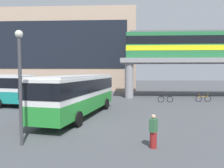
# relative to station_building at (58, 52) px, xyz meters

# --- Properties ---
(ground_plane) EXTENTS (120.00, 120.00, 0.00)m
(ground_plane) POSITION_rel_station_building_xyz_m (10.54, -20.40, -7.51)
(ground_plane) COLOR #47494F
(station_building) EXTENTS (31.25, 11.91, 15.01)m
(station_building) POSITION_rel_station_building_xyz_m (0.00, 0.00, 0.00)
(station_building) COLOR tan
(station_building) RESTS_ON ground_plane
(elevated_platform) EXTENTS (27.45, 6.60, 5.26)m
(elevated_platform) POSITION_rel_station_building_xyz_m (26.74, -13.05, -3.00)
(elevated_platform) COLOR gray
(elevated_platform) RESTS_ON ground_plane
(train) EXTENTS (24.14, 2.96, 3.84)m
(train) POSITION_rel_station_building_xyz_m (25.83, -13.05, -0.28)
(train) COLOR #26723F
(train) RESTS_ON elevated_platform
(bus_main) EXTENTS (4.64, 11.32, 3.22)m
(bus_main) POSITION_rel_station_building_xyz_m (9.93, -27.42, -5.52)
(bus_main) COLOR #268C33
(bus_main) RESTS_ON ground_plane
(bicycle_black) EXTENTS (1.79, 0.27, 1.04)m
(bicycle_black) POSITION_rel_station_building_xyz_m (18.27, -19.20, -7.15)
(bicycle_black) COLOR black
(bicycle_black) RESTS_ON ground_plane
(bicycle_orange) EXTENTS (1.79, 0.13, 1.04)m
(bicycle_orange) POSITION_rel_station_building_xyz_m (22.74, -18.58, -7.15)
(bicycle_orange) COLOR black
(bicycle_orange) RESTS_ON ground_plane
(pedestrian_near_building) EXTENTS (0.46, 0.38, 1.73)m
(pedestrian_near_building) POSITION_rel_station_building_xyz_m (9.17, -20.47, -6.70)
(pedestrian_near_building) COLOR #26262D
(pedestrian_near_building) RESTS_ON ground_plane
(pedestrian_at_kerb) EXTENTS (0.44, 0.48, 1.58)m
(pedestrian_at_kerb) POSITION_rel_station_building_xyz_m (14.80, -34.29, -6.78)
(pedestrian_at_kerb) COLOR maroon
(pedestrian_at_kerb) RESTS_ON ground_plane
(lamp_post) EXTENTS (0.36, 0.36, 5.46)m
(lamp_post) POSITION_rel_station_building_xyz_m (8.55, -34.24, -4.23)
(lamp_post) COLOR #3F3F44
(lamp_post) RESTS_ON ground_plane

